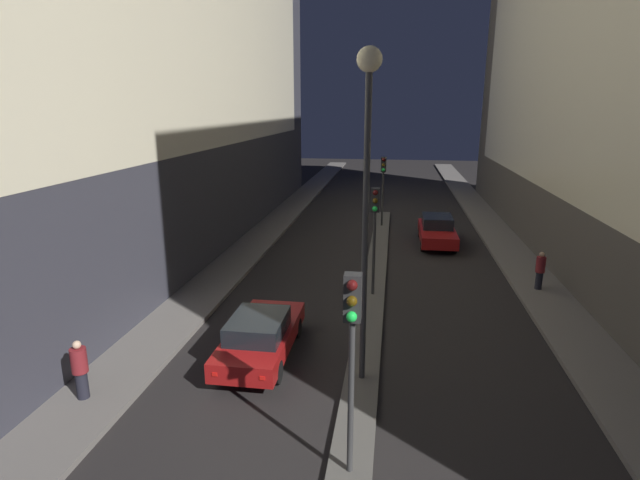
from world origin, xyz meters
The scene contains 10 objects.
building_right centered at (10.62, 19.81, 10.10)m, with size 6.01×39.61×20.19m.
median_strip centered at (0.00, 15.24, 0.07)m, with size 0.92×28.49×0.14m.
traffic_light_near centered at (0.00, 3.94, 3.20)m, with size 0.32×0.42×4.15m.
traffic_light_mid centered at (0.00, 13.76, 3.20)m, with size 0.32×0.42×4.15m.
traffic_light_far centered at (0.00, 25.42, 3.20)m, with size 0.32×0.42×4.15m.
street_lamp centered at (0.00, 7.57, 6.19)m, with size 0.59×0.59×8.38m.
car_left_lane centered at (-3.03, 8.46, 0.72)m, with size 1.78×4.49×1.40m.
car_right_lane centered at (3.03, 22.06, 0.75)m, with size 1.81×4.63×1.50m.
pedestrian_on_left_sidewalk centered at (-6.81, 5.54, 0.96)m, with size 0.39×0.39×1.54m.
pedestrian_on_right_sidewalk centered at (6.49, 15.27, 0.95)m, with size 0.36×0.36×1.53m.
Camera 1 is at (0.67, -4.48, 7.19)m, focal length 28.00 mm.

